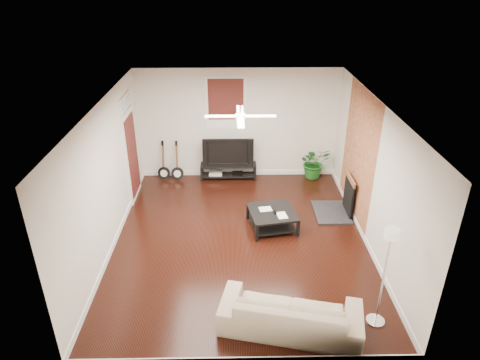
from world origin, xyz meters
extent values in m
cube|color=black|center=(0.00, 0.00, 0.00)|extent=(5.00, 6.00, 0.01)
cube|color=white|center=(0.00, 0.00, 2.80)|extent=(5.00, 6.00, 0.01)
cube|color=silver|center=(0.00, 3.00, 1.40)|extent=(5.00, 0.01, 2.80)
cube|color=silver|center=(0.00, -3.00, 1.40)|extent=(5.00, 0.01, 2.80)
cube|color=silver|center=(-2.50, 0.00, 1.40)|extent=(0.01, 6.00, 2.80)
cube|color=silver|center=(2.50, 0.00, 1.40)|extent=(0.01, 6.00, 2.80)
cube|color=#9B5732|center=(2.49, 1.00, 1.40)|extent=(0.02, 2.20, 2.80)
cube|color=black|center=(2.20, 1.00, 0.46)|extent=(0.80, 1.10, 0.92)
cube|color=#3E1711|center=(-0.30, 2.97, 1.95)|extent=(1.00, 0.06, 1.30)
cube|color=white|center=(-2.46, 1.90, 1.25)|extent=(0.08, 1.00, 2.50)
cube|color=black|center=(-0.26, 2.78, 0.20)|extent=(1.42, 0.38, 0.40)
imported|color=black|center=(-0.26, 2.80, 0.77)|extent=(1.27, 0.17, 0.73)
cube|color=black|center=(0.67, 0.45, 0.19)|extent=(1.06, 1.06, 0.38)
imported|color=tan|center=(0.71, -2.35, 0.31)|extent=(2.24, 1.27, 0.62)
imported|color=#1B5F1D|center=(1.96, 2.82, 0.42)|extent=(0.86, 0.78, 0.85)
camera|label=1|loc=(-0.13, -7.12, 4.95)|focal=31.85mm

